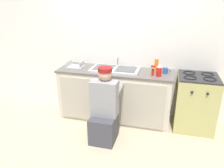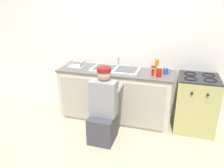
# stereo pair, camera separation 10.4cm
# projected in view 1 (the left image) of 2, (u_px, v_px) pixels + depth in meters

# --- Properties ---
(ground_plane) EXTENTS (12.00, 12.00, 0.00)m
(ground_plane) POSITION_uv_depth(u_px,v_px,m) (110.00, 125.00, 3.69)
(ground_plane) COLOR tan
(back_wall) EXTENTS (6.00, 0.10, 2.50)m
(back_wall) POSITION_uv_depth(u_px,v_px,m) (120.00, 44.00, 3.83)
(back_wall) COLOR silver
(back_wall) RESTS_ON ground_plane
(counter_cabinet) EXTENTS (1.88, 0.62, 0.84)m
(counter_cabinet) POSITION_uv_depth(u_px,v_px,m) (115.00, 95.00, 3.80)
(counter_cabinet) COLOR beige
(counter_cabinet) RESTS_ON ground_plane
(countertop) EXTENTS (1.92, 0.62, 0.03)m
(countertop) POSITION_uv_depth(u_px,v_px,m) (115.00, 71.00, 3.66)
(countertop) COLOR #5B5651
(countertop) RESTS_ON counter_cabinet
(sink_double_basin) EXTENTS (0.80, 0.44, 0.19)m
(sink_double_basin) POSITION_uv_depth(u_px,v_px,m) (115.00, 69.00, 3.65)
(sink_double_basin) COLOR silver
(sink_double_basin) RESTS_ON countertop
(stove_range) EXTENTS (0.60, 0.62, 0.90)m
(stove_range) POSITION_uv_depth(u_px,v_px,m) (195.00, 102.00, 3.48)
(stove_range) COLOR tan
(stove_range) RESTS_ON ground_plane
(plumber_person) EXTENTS (0.42, 0.61, 1.10)m
(plumber_person) POSITION_uv_depth(u_px,v_px,m) (104.00, 111.00, 3.16)
(plumber_person) COLOR #3F3F47
(plumber_person) RESTS_ON ground_plane
(soda_cup_red) EXTENTS (0.08, 0.08, 0.15)m
(soda_cup_red) POSITION_uv_depth(u_px,v_px,m) (159.00, 71.00, 3.33)
(soda_cup_red) COLOR red
(soda_cup_red) RESTS_ON countertop
(dish_rack_tray) EXTENTS (0.28, 0.22, 0.11)m
(dish_rack_tray) POSITION_uv_depth(u_px,v_px,m) (76.00, 66.00, 3.80)
(dish_rack_tray) COLOR #B2B7BC
(dish_rack_tray) RESTS_ON countertop
(condiment_jar) EXTENTS (0.07, 0.07, 0.13)m
(condiment_jar) POSITION_uv_depth(u_px,v_px,m) (153.00, 70.00, 3.46)
(condiment_jar) COLOR #DBB760
(condiment_jar) RESTS_ON countertop
(soap_bottle_orange) EXTENTS (0.06, 0.06, 0.25)m
(soap_bottle_orange) POSITION_uv_depth(u_px,v_px,m) (156.00, 65.00, 3.51)
(soap_bottle_orange) COLOR orange
(soap_bottle_orange) RESTS_ON countertop
(coffee_mug) EXTENTS (0.13, 0.08, 0.09)m
(coffee_mug) POSITION_uv_depth(u_px,v_px,m) (165.00, 71.00, 3.47)
(coffee_mug) COLOR #335699
(coffee_mug) RESTS_ON countertop
(spice_bottle_red) EXTENTS (0.04, 0.04, 0.10)m
(spice_bottle_red) POSITION_uv_depth(u_px,v_px,m) (153.00, 72.00, 3.37)
(spice_bottle_red) COLOR red
(spice_bottle_red) RESTS_ON countertop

